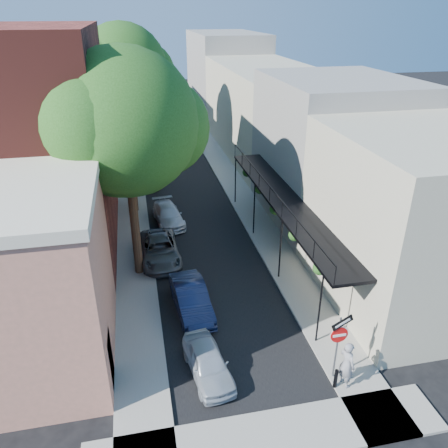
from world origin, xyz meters
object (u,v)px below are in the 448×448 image
oak_far (129,70)px  oak_mid (132,108)px  parked_car_d (168,215)px  parked_car_f (158,161)px  parked_car_a (208,363)px  parked_car_e (149,178)px  bollard (336,379)px  parked_car_b (191,299)px  sign_post (339,337)px  parked_car_c (160,250)px  pedestrian (347,364)px  oak_near (134,125)px

oak_far → oak_mid: bearing=-90.4°
parked_car_d → parked_car_f: parked_car_f is taller
parked_car_a → parked_car_e: (-1.14, 20.68, 0.02)m
parked_car_f → bollard: bearing=-76.6°
parked_car_b → parked_car_f: size_ratio=1.06×
bollard → oak_mid: oak_mid is taller
sign_post → parked_car_c: (-5.76, 10.22, -1.41)m
parked_car_b → parked_car_f: (-0.05, 20.63, -0.04)m
parked_car_b → parked_car_d: 9.51m
parked_car_c → parked_car_d: 4.65m
pedestrian → parked_car_b: bearing=25.5°
oak_mid → parked_car_c: bearing=-83.4°
bollard → parked_car_b: parked_car_b is taller
parked_car_d → oak_far: bearing=91.3°
oak_near → parked_car_c: (0.77, 0.93, -7.25)m
oak_mid → parked_car_b: size_ratio=2.50×
pedestrian → parked_car_c: bearing=13.9°
parked_car_b → oak_far: bearing=90.3°
parked_car_b → parked_car_c: size_ratio=0.90×
sign_post → parked_car_d: bearing=108.3°
parked_car_c → sign_post: bearing=-62.0°
oak_near → parked_car_e: oak_near is taller
sign_post → parked_car_d: sign_post is taller
bollard → parked_car_e: bearing=104.1°
parked_car_e → parked_car_b: bearing=-90.7°
oak_far → parked_car_f: 7.84m
parked_car_a → pedestrian: size_ratio=1.77×
parked_car_f → oak_far: bearing=171.1°
parked_car_c → parked_car_e: 11.68m
bollard → sign_post: bearing=71.4°
oak_near → oak_far: bearing=90.0°
sign_post → parked_car_a: (-4.62, 1.22, -1.45)m
parked_car_a → parked_car_c: 9.07m
parked_car_d → parked_car_e: parked_car_e is taller
sign_post → oak_far: oak_far is taller
parked_car_a → parked_car_d: bearing=83.3°
bollard → parked_car_c: (-5.60, 10.69, 0.11)m
sign_post → parked_car_c: 11.81m
parked_car_c → parked_car_e: parked_car_c is taller
parked_car_b → pedestrian: pedestrian is taller
sign_post → oak_far: bearing=103.9°
parked_car_b → parked_car_d: (-0.18, 9.51, -0.09)m
bollard → parked_car_f: parked_car_f is taller
bollard → oak_near: (-6.37, 9.76, 7.36)m
oak_far → parked_car_c: (0.75, -16.08, -7.63)m
sign_post → bollard: (-0.16, -0.47, -1.52)m
parked_car_a → parked_car_c: parked_car_c is taller
sign_post → parked_car_e: bearing=104.7°
parked_car_d → parked_car_f: size_ratio=1.04×
bollard → parked_car_d: bearing=107.2°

